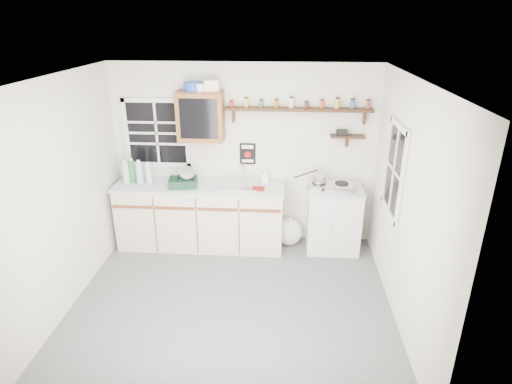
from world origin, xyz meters
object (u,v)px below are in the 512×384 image
main_cabinet (201,215)px  dish_rack (184,180)px  hotplate (330,186)px  right_cabinet (333,219)px  spice_shelf (300,109)px  upper_cabinet (201,116)px

main_cabinet → dish_rack: dish_rack is taller
dish_rack → hotplate: (1.95, 0.08, -0.06)m
right_cabinet → hotplate: (-0.08, -0.02, 0.49)m
spice_shelf → dish_rack: spice_shelf is taller
dish_rack → hotplate: 1.95m
right_cabinet → hotplate: 0.50m
spice_shelf → upper_cabinet: bearing=-176.9°
main_cabinet → upper_cabinet: size_ratio=3.55×
main_cabinet → upper_cabinet: upper_cabinet is taller
right_cabinet → upper_cabinet: 2.26m
main_cabinet → right_cabinet: main_cabinet is taller
upper_cabinet → main_cabinet: bearing=-103.7°
main_cabinet → hotplate: bearing=0.2°
spice_shelf → hotplate: 1.09m
upper_cabinet → spice_shelf: 1.30m
main_cabinet → spice_shelf: bearing=9.1°
right_cabinet → dish_rack: dish_rack is taller
upper_cabinet → dish_rack: 0.87m
right_cabinet → spice_shelf: spice_shelf is taller
main_cabinet → right_cabinet: size_ratio=2.54×
upper_cabinet → dish_rack: upper_cabinet is taller
right_cabinet → hotplate: size_ratio=1.43×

